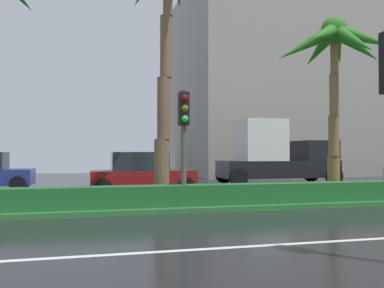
{
  "coord_description": "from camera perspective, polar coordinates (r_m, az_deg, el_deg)",
  "views": [
    {
      "loc": [
        3.73,
        -4.75,
        1.68
      ],
      "look_at": [
        7.64,
        11.04,
        2.05
      ],
      "focal_mm": 37.39,
      "sensor_mm": 36.0,
      "label": 1
    }
  ],
  "objects": [
    {
      "name": "building_far_right",
      "position": [
        36.43,
        13.61,
        7.95
      ],
      "size": [
        19.03,
        14.88,
        15.01
      ],
      "color": "gray",
      "rests_on": "ground_plane"
    },
    {
      "name": "palm_tree_centre_right",
      "position": [
        15.05,
        19.49,
        12.48
      ],
      "size": [
        4.1,
        4.05,
        6.24
      ],
      "color": "brown",
      "rests_on": "median_strip"
    },
    {
      "name": "car_in_traffic_second",
      "position": [
        16.95,
        -7.16,
        -4.17
      ],
      "size": [
        4.3,
        2.02,
        1.72
      ],
      "color": "maroon",
      "rests_on": "ground_plane"
    },
    {
      "name": "box_truck_following",
      "position": [
        22.22,
        11.94,
        -1.6
      ],
      "size": [
        6.4,
        2.64,
        3.46
      ],
      "color": "black",
      "rests_on": "ground_plane"
    },
    {
      "name": "traffic_signal_median_right",
      "position": [
        11.56,
        -1.18,
        2.59
      ],
      "size": [
        0.28,
        0.43,
        3.36
      ],
      "color": "#4C4C47",
      "rests_on": "median_strip"
    }
  ]
}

